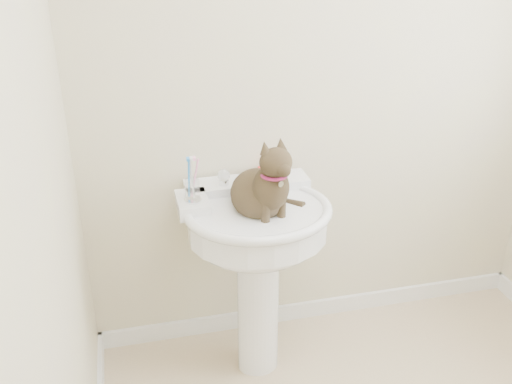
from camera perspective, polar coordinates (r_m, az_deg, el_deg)
wall_back at (r=2.53m, az=7.14°, el=11.00°), size 2.20×0.00×2.50m
wall_left at (r=1.37m, az=-21.56°, el=-3.76°), size 0.00×2.20×2.50m
baseboard_back at (r=3.06m, az=5.97°, el=-11.47°), size 2.20×0.02×0.09m
pedestal_sink at (r=2.39m, az=0.11°, el=-4.75°), size 0.62×0.61×0.86m
faucet at (r=2.42m, az=-0.69°, el=1.69°), size 0.28×0.12×0.14m
soap_bar at (r=2.53m, az=1.35°, el=2.16°), size 0.09×0.06×0.03m
toothbrush_cup at (r=2.28m, az=-6.37°, el=0.22°), size 0.07×0.07×0.18m
cat at (r=2.25m, az=0.62°, el=0.22°), size 0.25×0.31×0.45m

